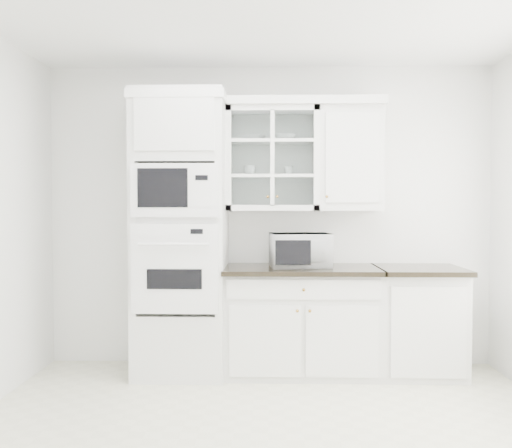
{
  "coord_description": "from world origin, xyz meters",
  "views": [
    {
      "loc": [
        0.01,
        -3.19,
        1.45
      ],
      "look_at": [
        -0.1,
        1.05,
        1.3
      ],
      "focal_mm": 38.0,
      "sensor_mm": 36.0,
      "label": 1
    }
  ],
  "objects": [
    {
      "name": "extra_base_cabinet",
      "position": [
        1.28,
        1.45,
        0.46
      ],
      "size": [
        0.72,
        0.67,
        0.92
      ],
      "color": "silver",
      "rests_on": "ground"
    },
    {
      "name": "cup_b",
      "position": [
        0.17,
        1.57,
        1.75
      ],
      "size": [
        0.09,
        0.09,
        0.08
      ],
      "primitive_type": "imported",
      "rotation": [
        0.0,
        0.0,
        0.09
      ],
      "color": "white",
      "rests_on": "upper_cabinet_glass"
    },
    {
      "name": "upper_cabinet_glass",
      "position": [
        0.03,
        1.58,
        1.85
      ],
      "size": [
        0.8,
        0.33,
        0.9
      ],
      "color": "silver",
      "rests_on": "room_shell"
    },
    {
      "name": "crown_molding",
      "position": [
        -0.07,
        1.56,
        2.33
      ],
      "size": [
        2.14,
        0.38,
        0.07
      ],
      "primitive_type": "cube",
      "color": "white",
      "rests_on": "room_shell"
    },
    {
      "name": "cup_a",
      "position": [
        -0.17,
        1.57,
        1.75
      ],
      "size": [
        0.12,
        0.12,
        0.09
      ],
      "primitive_type": "imported",
      "rotation": [
        0.0,
        0.0,
        -0.15
      ],
      "color": "white",
      "rests_on": "upper_cabinet_glass"
    },
    {
      "name": "base_cabinet_run",
      "position": [
        0.28,
        1.45,
        0.46
      ],
      "size": [
        1.32,
        0.67,
        0.92
      ],
      "color": "silver",
      "rests_on": "ground"
    },
    {
      "name": "oven_column",
      "position": [
        -0.75,
        1.42,
        1.2
      ],
      "size": [
        0.76,
        0.68,
        2.4
      ],
      "color": "silver",
      "rests_on": "ground"
    },
    {
      "name": "bowl_b",
      "position": [
        0.14,
        1.57,
        2.04
      ],
      "size": [
        0.21,
        0.21,
        0.06
      ],
      "primitive_type": "imported",
      "rotation": [
        0.0,
        0.0,
        0.22
      ],
      "color": "white",
      "rests_on": "upper_cabinet_glass"
    },
    {
      "name": "bowl_a",
      "position": [
        -0.14,
        1.59,
        2.04
      ],
      "size": [
        0.26,
        0.26,
        0.05
      ],
      "primitive_type": "imported",
      "rotation": [
        0.0,
        0.0,
        -0.26
      ],
      "color": "white",
      "rests_on": "upper_cabinet_glass"
    },
    {
      "name": "ground",
      "position": [
        0.0,
        0.0,
        0.01
      ],
      "size": [
        4.0,
        3.5,
        0.01
      ],
      "primitive_type": "cube",
      "color": "beige",
      "rests_on": "ground"
    },
    {
      "name": "room_shell",
      "position": [
        0.0,
        0.43,
        1.78
      ],
      "size": [
        4.0,
        3.5,
        2.7
      ],
      "color": "white",
      "rests_on": "ground"
    },
    {
      "name": "upper_cabinet_solid",
      "position": [
        0.71,
        1.58,
        1.85
      ],
      "size": [
        0.55,
        0.33,
        0.9
      ],
      "primitive_type": "cube",
      "color": "silver",
      "rests_on": "room_shell"
    },
    {
      "name": "countertop_microwave",
      "position": [
        0.26,
        1.42,
        1.06
      ],
      "size": [
        0.54,
        0.47,
        0.29
      ],
      "primitive_type": "imported",
      "rotation": [
        0.0,
        0.0,
        3.26
      ],
      "color": "white",
      "rests_on": "base_cabinet_run"
    }
  ]
}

